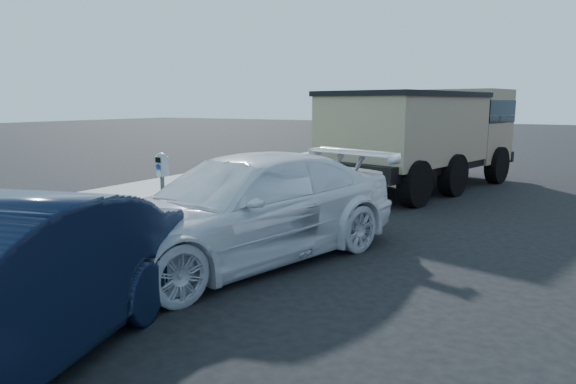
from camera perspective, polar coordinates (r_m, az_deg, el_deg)
The scene contains 5 objects.
ground at distance 6.98m, azimuth 5.95°, elevation -10.34°, with size 120.00×120.00×0.00m, color black.
streetside at distance 11.69m, azimuth -15.42°, elevation -2.03°, with size 6.12×50.00×0.15m.
parking_meter at distance 8.68m, azimuth -13.81°, elevation 1.60°, with size 0.22×0.17×1.47m.
white_wagon at distance 7.95m, azimuth -4.66°, elevation -1.76°, with size 2.26×5.55×1.61m, color white.
dump_truck at distance 15.35m, azimuth 15.21°, elevation 6.46°, with size 4.19×7.60×2.82m.
Camera 1 is at (2.64, -6.00, 2.40)m, focal length 32.00 mm.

